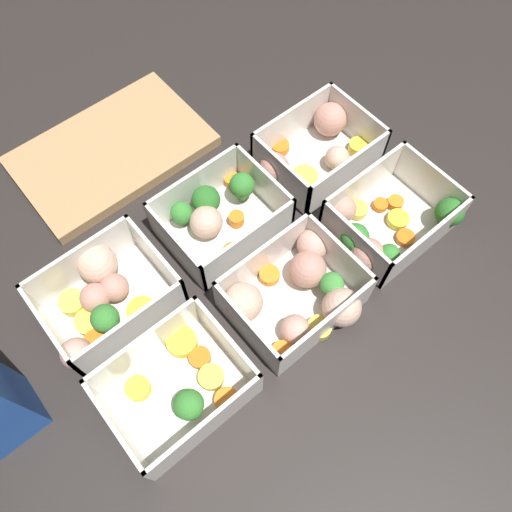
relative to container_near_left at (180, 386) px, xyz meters
name	(u,v)px	position (x,y,z in m)	size (l,w,h in m)	color
ground_plane	(256,264)	(0.18, 0.07, -0.02)	(4.00, 4.00, 0.00)	#282321
container_near_left	(180,386)	(0.00, 0.00, 0.00)	(0.16, 0.14, 0.07)	silver
container_near_center	(299,291)	(0.19, 0.00, 0.00)	(0.18, 0.15, 0.07)	silver
container_near_right	(385,225)	(0.34, 0.00, 0.00)	(0.18, 0.15, 0.07)	silver
container_far_left	(102,297)	(-0.01, 0.15, 0.00)	(0.17, 0.14, 0.07)	silver
container_far_center	(217,214)	(0.18, 0.16, 0.00)	(0.16, 0.13, 0.07)	silver
container_far_right	(316,148)	(0.36, 0.15, 0.00)	(0.18, 0.13, 0.07)	silver
cutting_board	(112,151)	(0.13, 0.36, -0.01)	(0.28, 0.18, 0.02)	tan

